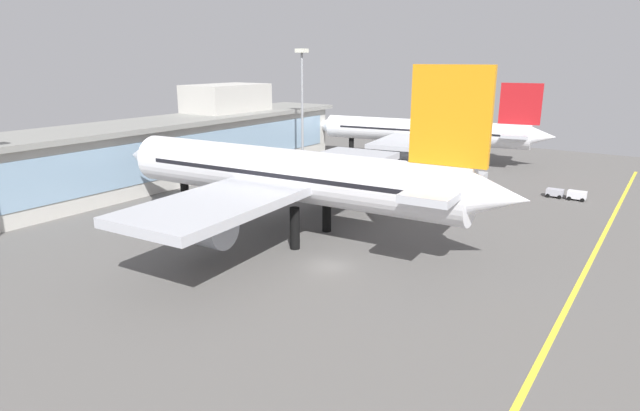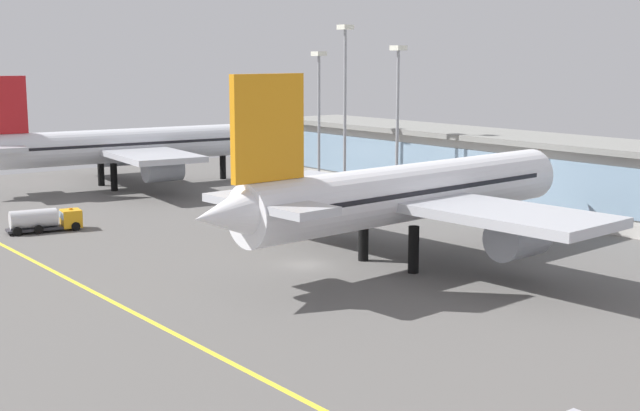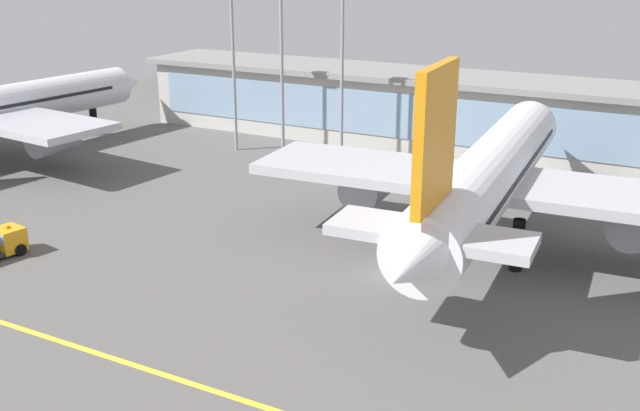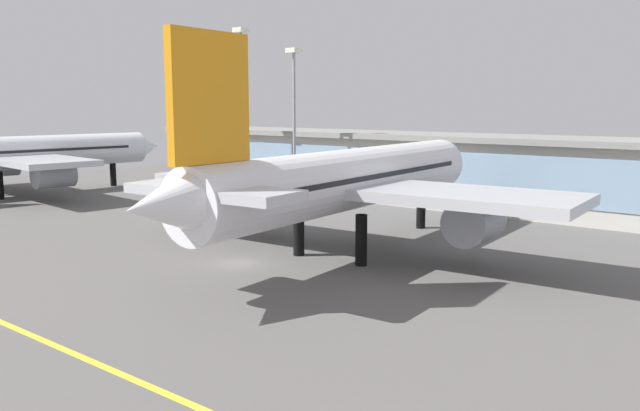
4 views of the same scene
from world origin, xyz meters
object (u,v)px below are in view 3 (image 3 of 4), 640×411
object	(u,v)px
apron_light_mast_far_east	(342,47)
apron_light_mast_west	(233,45)
apron_light_mast_centre	(281,35)
airliner_near_right	(488,177)

from	to	relation	value
apron_light_mast_far_east	apron_light_mast_west	bearing A→B (deg)	-172.07
apron_light_mast_centre	apron_light_mast_far_east	distance (m)	8.03
airliner_near_right	apron_light_mast_centre	distance (m)	38.90
airliner_near_right	apron_light_mast_west	bearing A→B (deg)	59.99
airliner_near_right	apron_light_mast_far_east	xyz separation A→B (m)	(-26.48, 22.77, 7.82)
apron_light_mast_west	apron_light_mast_far_east	xyz separation A→B (m)	(15.61, 2.17, 0.43)
airliner_near_right	apron_light_mast_west	size ratio (longest dim) A/B	2.40
apron_light_mast_west	apron_light_mast_far_east	size ratio (longest dim) A/B	0.97
airliner_near_right	apron_light_mast_centre	world-z (taller)	apron_light_mast_centre
airliner_near_right	apron_light_mast_west	xyz separation A→B (m)	(-42.09, 20.60, 7.39)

